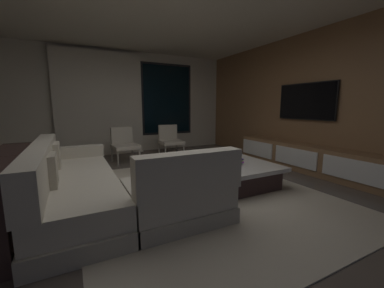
% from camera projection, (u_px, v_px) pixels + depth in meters
% --- Properties ---
extents(floor, '(9.20, 9.20, 0.00)m').
position_uv_depth(floor, '(175.00, 196.00, 3.34)').
color(floor, '#564C44').
extents(back_wall_with_window, '(6.60, 0.30, 2.70)m').
position_uv_depth(back_wall_with_window, '(119.00, 103.00, 6.27)').
color(back_wall_with_window, beige).
rests_on(back_wall_with_window, floor).
extents(media_wall, '(0.12, 7.80, 2.70)m').
position_uv_depth(media_wall, '(321.00, 101.00, 4.51)').
color(media_wall, '#8E6642').
rests_on(media_wall, floor).
extents(area_rug, '(3.20, 3.80, 0.01)m').
position_uv_depth(area_rug, '(200.00, 193.00, 3.41)').
color(area_rug, beige).
rests_on(area_rug, floor).
extents(sectional_couch, '(1.98, 2.50, 0.82)m').
position_uv_depth(sectional_couch, '(100.00, 188.00, 2.81)').
color(sectional_couch, '#B1A997').
rests_on(sectional_couch, floor).
extents(coffee_table, '(1.16, 1.16, 0.36)m').
position_uv_depth(coffee_table, '(235.00, 174.00, 3.72)').
color(coffee_table, '#382623').
rests_on(coffee_table, floor).
extents(book_stack_on_coffee_table, '(0.27, 0.21, 0.10)m').
position_uv_depth(book_stack_on_coffee_table, '(233.00, 161.00, 3.64)').
color(book_stack_on_coffee_table, '#689B7D').
rests_on(book_stack_on_coffee_table, coffee_table).
extents(accent_chair_near_window, '(0.56, 0.58, 0.78)m').
position_uv_depth(accent_chair_near_window, '(170.00, 139.00, 6.00)').
color(accent_chair_near_window, '#B2ADA0').
rests_on(accent_chair_near_window, floor).
extents(accent_chair_by_curtain, '(0.59, 0.61, 0.78)m').
position_uv_depth(accent_chair_by_curtain, '(124.00, 143.00, 5.33)').
color(accent_chair_by_curtain, '#B2ADA0').
rests_on(accent_chair_by_curtain, floor).
extents(media_console, '(0.46, 3.10, 0.52)m').
position_uv_depth(media_console, '(304.00, 158.00, 4.59)').
color(media_console, '#8E6642').
rests_on(media_console, floor).
extents(mounted_tv, '(0.05, 1.26, 0.72)m').
position_uv_depth(mounted_tv, '(306.00, 101.00, 4.68)').
color(mounted_tv, black).
extents(console_table_behind_couch, '(0.40, 2.10, 0.74)m').
position_uv_depth(console_table_behind_couch, '(6.00, 187.00, 2.49)').
color(console_table_behind_couch, '#382623').
rests_on(console_table_behind_couch, floor).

